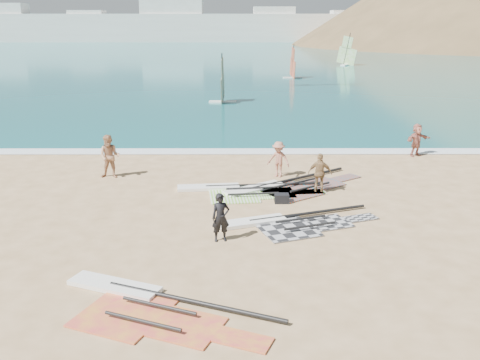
{
  "coord_description": "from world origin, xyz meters",
  "views": [
    {
      "loc": [
        -0.48,
        -14.54,
        6.6
      ],
      "look_at": [
        -0.43,
        4.0,
        1.0
      ],
      "focal_mm": 40.0,
      "sensor_mm": 36.0,
      "label": 1
    }
  ],
  "objects_px": {
    "rig_orange": "(287,187)",
    "rig_red": "(144,304)",
    "rig_green": "(239,190)",
    "gear_bag_near": "(282,198)",
    "beachgoer_back": "(320,173)",
    "beachgoer_right": "(417,140)",
    "beachgoer_left": "(110,156)",
    "person_wetsuit": "(221,218)",
    "rig_grey": "(287,223)",
    "beachgoer_mid": "(278,159)"
  },
  "relations": [
    {
      "from": "gear_bag_near",
      "to": "beachgoer_left",
      "type": "xyz_separation_m",
      "value": [
        -7.15,
        3.35,
        0.77
      ]
    },
    {
      "from": "person_wetsuit",
      "to": "beachgoer_right",
      "type": "xyz_separation_m",
      "value": [
        9.44,
        10.71,
        0.05
      ]
    },
    {
      "from": "rig_green",
      "to": "gear_bag_near",
      "type": "xyz_separation_m",
      "value": [
        1.6,
        -1.33,
        0.12
      ]
    },
    {
      "from": "rig_green",
      "to": "beachgoer_back",
      "type": "distance_m",
      "value": 3.28
    },
    {
      "from": "rig_green",
      "to": "rig_red",
      "type": "distance_m",
      "value": 9.14
    },
    {
      "from": "person_wetsuit",
      "to": "beachgoer_right",
      "type": "bearing_deg",
      "value": 35.97
    },
    {
      "from": "gear_bag_near",
      "to": "person_wetsuit",
      "type": "xyz_separation_m",
      "value": [
        -2.16,
        -3.58,
        0.6
      ]
    },
    {
      "from": "beachgoer_mid",
      "to": "beachgoer_back",
      "type": "relative_size",
      "value": 0.98
    },
    {
      "from": "beachgoer_left",
      "to": "beachgoer_right",
      "type": "xyz_separation_m",
      "value": [
        14.43,
        3.78,
        -0.12
      ]
    },
    {
      "from": "rig_red",
      "to": "beachgoer_back",
      "type": "relative_size",
      "value": 3.51
    },
    {
      "from": "beachgoer_right",
      "to": "rig_green",
      "type": "bearing_deg",
      "value": -175.89
    },
    {
      "from": "gear_bag_near",
      "to": "beachgoer_back",
      "type": "xyz_separation_m",
      "value": [
        1.59,
        1.23,
        0.63
      ]
    },
    {
      "from": "beachgoer_back",
      "to": "rig_green",
      "type": "bearing_deg",
      "value": 6.5
    },
    {
      "from": "rig_grey",
      "to": "beachgoer_mid",
      "type": "height_order",
      "value": "beachgoer_mid"
    },
    {
      "from": "rig_green",
      "to": "rig_orange",
      "type": "relative_size",
      "value": 1.0
    },
    {
      "from": "gear_bag_near",
      "to": "beachgoer_back",
      "type": "bearing_deg",
      "value": 37.88
    },
    {
      "from": "beachgoer_right",
      "to": "rig_orange",
      "type": "bearing_deg",
      "value": -171.63
    },
    {
      "from": "rig_green",
      "to": "beachgoer_right",
      "type": "bearing_deg",
      "value": 27.0
    },
    {
      "from": "rig_grey",
      "to": "rig_orange",
      "type": "bearing_deg",
      "value": 65.18
    },
    {
      "from": "beachgoer_left",
      "to": "rig_grey",
      "type": "bearing_deg",
      "value": -34.61
    },
    {
      "from": "rig_grey",
      "to": "rig_red",
      "type": "distance_m",
      "value": 6.61
    },
    {
      "from": "beachgoer_back",
      "to": "beachgoer_right",
      "type": "distance_m",
      "value": 8.2
    },
    {
      "from": "rig_grey",
      "to": "beachgoer_right",
      "type": "relative_size",
      "value": 3.4
    },
    {
      "from": "rig_orange",
      "to": "beachgoer_right",
      "type": "bearing_deg",
      "value": 1.6
    },
    {
      "from": "beachgoer_back",
      "to": "beachgoer_right",
      "type": "height_order",
      "value": "beachgoer_right"
    },
    {
      "from": "beachgoer_mid",
      "to": "beachgoer_left",
      "type": "bearing_deg",
      "value": -154.1
    },
    {
      "from": "rig_grey",
      "to": "beachgoer_mid",
      "type": "xyz_separation_m",
      "value": [
        0.09,
        5.64,
        0.73
      ]
    },
    {
      "from": "gear_bag_near",
      "to": "person_wetsuit",
      "type": "relative_size",
      "value": 0.35
    },
    {
      "from": "rig_grey",
      "to": "beachgoer_left",
      "type": "distance_m",
      "value": 9.12
    },
    {
      "from": "rig_red",
      "to": "gear_bag_near",
      "type": "bearing_deg",
      "value": 85.03
    },
    {
      "from": "rig_green",
      "to": "beachgoer_back",
      "type": "xyz_separation_m",
      "value": [
        3.19,
        -0.09,
        0.74
      ]
    },
    {
      "from": "beachgoer_mid",
      "to": "rig_grey",
      "type": "bearing_deg",
      "value": -65.73
    },
    {
      "from": "beachgoer_mid",
      "to": "gear_bag_near",
      "type": "bearing_deg",
      "value": -66.73
    },
    {
      "from": "rig_grey",
      "to": "beachgoer_back",
      "type": "xyz_separation_m",
      "value": [
        1.56,
        3.43,
        0.75
      ]
    },
    {
      "from": "rig_red",
      "to": "rig_grey",
      "type": "bearing_deg",
      "value": 76.05
    },
    {
      "from": "beachgoer_left",
      "to": "person_wetsuit",
      "type": "bearing_deg",
      "value": -51.14
    },
    {
      "from": "beachgoer_mid",
      "to": "rig_orange",
      "type": "bearing_deg",
      "value": -56.34
    },
    {
      "from": "rig_grey",
      "to": "person_wetsuit",
      "type": "bearing_deg",
      "value": -167.94
    },
    {
      "from": "rig_red",
      "to": "beachgoer_back",
      "type": "distance_m",
      "value": 10.36
    },
    {
      "from": "beachgoer_mid",
      "to": "beachgoer_back",
      "type": "height_order",
      "value": "beachgoer_back"
    },
    {
      "from": "beachgoer_back",
      "to": "rig_red",
      "type": "bearing_deg",
      "value": 66.2
    },
    {
      "from": "beachgoer_left",
      "to": "gear_bag_near",
      "type": "bearing_deg",
      "value": -22.01
    },
    {
      "from": "person_wetsuit",
      "to": "gear_bag_near",
      "type": "bearing_deg",
      "value": 46.21
    },
    {
      "from": "rig_orange",
      "to": "rig_red",
      "type": "relative_size",
      "value": 1.07
    },
    {
      "from": "beachgoer_back",
      "to": "gear_bag_near",
      "type": "bearing_deg",
      "value": 46.08
    },
    {
      "from": "rig_grey",
      "to": "rig_orange",
      "type": "distance_m",
      "value": 4.04
    },
    {
      "from": "beachgoer_left",
      "to": "rig_red",
      "type": "bearing_deg",
      "value": -70.2
    },
    {
      "from": "rig_red",
      "to": "beachgoer_right",
      "type": "bearing_deg",
      "value": 75.04
    },
    {
      "from": "person_wetsuit",
      "to": "beachgoer_left",
      "type": "distance_m",
      "value": 8.54
    },
    {
      "from": "gear_bag_near",
      "to": "beachgoer_left",
      "type": "bearing_deg",
      "value": 154.9
    }
  ]
}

